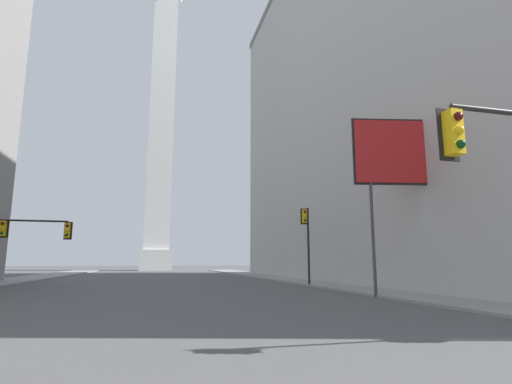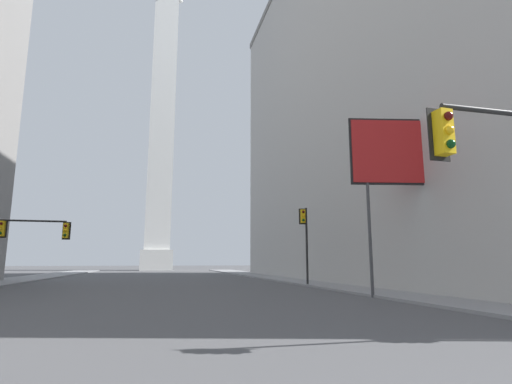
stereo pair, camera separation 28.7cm
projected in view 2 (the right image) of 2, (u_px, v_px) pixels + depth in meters
sidewalk_right at (315, 282)px, 36.39m from camera, size 5.00×111.81×0.15m
building_right at (419, 92)px, 43.61m from camera, size 24.82×57.61×40.50m
obelisk at (162, 119)px, 96.24m from camera, size 7.09×7.09×74.11m
traffic_light_mid_left at (23, 236)px, 28.89m from camera, size 5.05×0.51×4.99m
traffic_light_mid_right at (305, 234)px, 32.72m from camera, size 0.76×0.52×6.34m
billboard_sign at (399, 156)px, 23.40m from camera, size 5.72×1.32×10.33m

